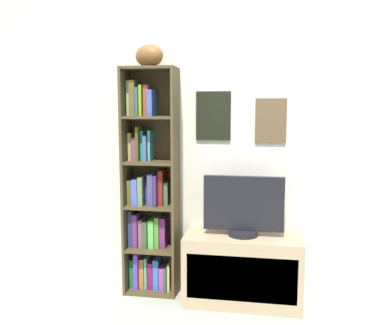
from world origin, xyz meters
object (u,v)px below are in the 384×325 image
football (149,56)px  bookshelf (149,193)px  television (243,207)px  tv_stand (242,269)px

football → bookshelf: bearing=127.5°
bookshelf → television: bookshelf is taller
tv_stand → television: television is taller
football → tv_stand: bearing=-5.7°
bookshelf → tv_stand: (0.73, -0.10, -0.53)m
football → television: bearing=-5.6°
tv_stand → television: size_ratio=1.47×
tv_stand → television: 0.47m
football → tv_stand: football is taller
football → television: 1.31m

